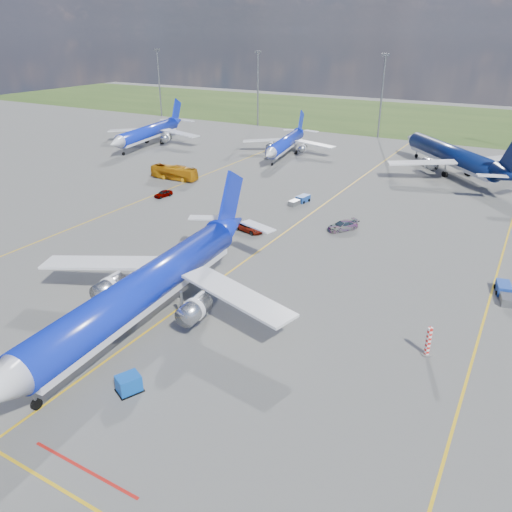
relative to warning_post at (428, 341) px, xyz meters
The scene contains 16 objects.
ground 27.24m from the warning_post, 162.90° to the right, with size 400.00×400.00×0.00m, color #51514F.
grass_strip 144.37m from the warning_post, 100.38° to the left, with size 400.00×80.00×0.01m, color #2D4719.
taxiway_lines 32.52m from the warning_post, 142.66° to the left, with size 60.25×160.00×0.02m.
floodlight_masts 103.84m from the warning_post, 98.91° to the left, with size 202.20×0.50×22.70m.
warning_post is the anchor object (origin of this frame).
bg_jet_nw 105.77m from the warning_post, 144.82° to the left, with size 29.19×38.31×10.03m, color #0C21B4, non-canonical shape.
bg_jet_nnw 84.30m from the warning_post, 125.67° to the left, with size 25.47×33.43×8.75m, color #0C21B4, non-canonical shape.
bg_jet_n 71.68m from the warning_post, 98.55° to the left, with size 33.06×43.39×11.36m, color #081645, non-canonical shape.
main_airliner 28.58m from the warning_post, 162.22° to the right, with size 33.82×44.39×11.63m, color #0C21B4, non-canonical shape.
uld_container 27.76m from the warning_post, 139.45° to the right, with size 1.54×1.92×1.54m, color #0B46A6.
apron_bus 70.13m from the warning_post, 147.95° to the left, with size 2.42×10.36×2.89m, color #BE760B.
service_car_a 60.01m from the warning_post, 153.63° to the left, with size 1.48×3.68×1.25m, color #999999.
service_car_b 36.48m from the warning_post, 147.91° to the left, with size 2.23×4.85×1.35m, color #999999.
service_car_c 32.87m from the warning_post, 124.54° to the left, with size 2.05×5.04×1.46m, color #999999.
baggage_tug_w 17.09m from the warning_post, 71.83° to the left, with size 2.50×5.43×1.18m.
baggage_tug_c 46.79m from the warning_post, 129.96° to the left, with size 2.23×5.35×1.16m.
Camera 1 is at (31.35, -34.53, 28.34)m, focal length 35.00 mm.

